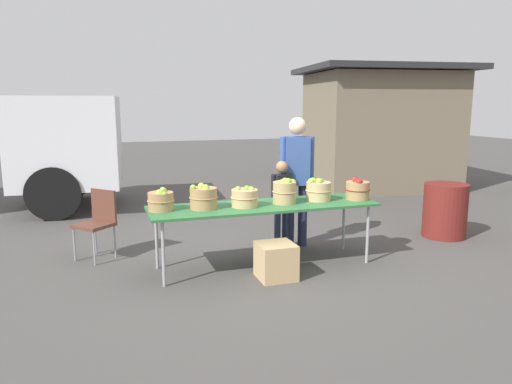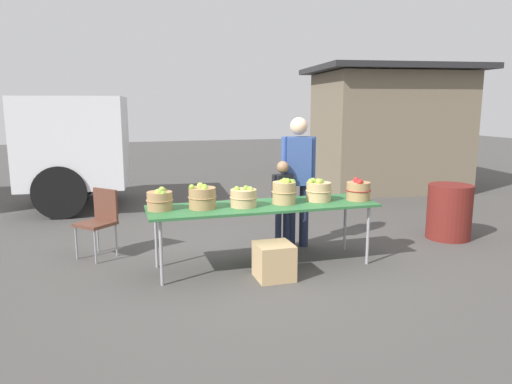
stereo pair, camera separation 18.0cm
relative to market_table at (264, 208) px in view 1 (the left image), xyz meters
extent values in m
plane|color=#474442|center=(0.00, 0.00, -0.71)|extent=(40.00, 40.00, 0.00)
cube|color=#2D6B38|center=(0.00, 0.00, 0.02)|extent=(2.70, 0.76, 0.03)
cylinder|color=#99999E|center=(-1.23, -0.30, -0.35)|extent=(0.04, 0.04, 0.72)
cylinder|color=#99999E|center=(1.23, -0.30, -0.35)|extent=(0.04, 0.04, 0.72)
cylinder|color=#99999E|center=(-1.23, 0.30, -0.35)|extent=(0.04, 0.04, 0.72)
cylinder|color=#99999E|center=(1.23, 0.30, -0.35)|extent=(0.04, 0.04, 0.72)
cylinder|color=#A87F51|center=(-1.19, 0.07, 0.14)|extent=(0.28, 0.28, 0.21)
torus|color=#A87F51|center=(-1.19, 0.07, 0.15)|extent=(0.30, 0.30, 0.01)
sphere|color=#9EC647|center=(-1.14, 0.14, 0.24)|extent=(0.07, 0.07, 0.07)
sphere|color=#9EC647|center=(-1.21, 0.06, 0.23)|extent=(0.07, 0.07, 0.07)
sphere|color=#9EC647|center=(-1.21, 0.04, 0.24)|extent=(0.08, 0.08, 0.08)
sphere|color=#7AA833|center=(-1.16, -0.03, 0.23)|extent=(0.07, 0.07, 0.07)
sphere|color=#7AA833|center=(-1.20, 0.01, 0.24)|extent=(0.07, 0.07, 0.07)
sphere|color=#9EC647|center=(-1.16, 0.11, 0.26)|extent=(0.07, 0.07, 0.07)
cylinder|color=#A87F51|center=(-0.72, 0.01, 0.16)|extent=(0.31, 0.31, 0.24)
torus|color=#A87F51|center=(-0.72, 0.01, 0.17)|extent=(0.33, 0.33, 0.01)
sphere|color=#8CB738|center=(-0.69, 0.01, 0.28)|extent=(0.07, 0.07, 0.07)
sphere|color=#8CB738|center=(-0.71, -0.08, 0.27)|extent=(0.07, 0.07, 0.07)
sphere|color=#9EC647|center=(-0.73, 0.06, 0.29)|extent=(0.08, 0.08, 0.08)
sphere|color=#8CB738|center=(-0.84, -0.01, 0.29)|extent=(0.07, 0.07, 0.07)
cylinder|color=tan|center=(-0.25, -0.03, 0.14)|extent=(0.30, 0.30, 0.20)
torus|color=tan|center=(-0.25, -0.03, 0.15)|extent=(0.32, 0.32, 0.01)
sphere|color=#8CB738|center=(-0.20, 0.01, 0.24)|extent=(0.07, 0.07, 0.07)
sphere|color=#8CB738|center=(-0.33, -0.02, 0.24)|extent=(0.07, 0.07, 0.07)
sphere|color=#7AA833|center=(-0.23, -0.05, 0.25)|extent=(0.07, 0.07, 0.07)
sphere|color=#9EC647|center=(-0.18, -0.08, 0.24)|extent=(0.08, 0.08, 0.08)
cylinder|color=tan|center=(0.26, 0.00, 0.17)|extent=(0.27, 0.27, 0.26)
torus|color=tan|center=(0.26, 0.00, 0.18)|extent=(0.29, 0.29, 0.01)
sphere|color=#8CB738|center=(0.33, 0.00, 0.30)|extent=(0.07, 0.07, 0.07)
sphere|color=#7AA833|center=(0.25, 0.06, 0.29)|extent=(0.06, 0.06, 0.06)
sphere|color=#8CB738|center=(0.26, -0.01, 0.31)|extent=(0.08, 0.08, 0.08)
sphere|color=#7AA833|center=(0.29, -0.03, 0.31)|extent=(0.07, 0.07, 0.07)
sphere|color=#7AA833|center=(0.36, -0.01, 0.29)|extent=(0.08, 0.08, 0.08)
sphere|color=#8CB738|center=(0.28, -0.07, 0.31)|extent=(0.07, 0.07, 0.07)
cylinder|color=tan|center=(0.72, 0.04, 0.15)|extent=(0.30, 0.30, 0.23)
torus|color=tan|center=(0.72, 0.04, 0.16)|extent=(0.32, 0.32, 0.01)
sphere|color=#7AA833|center=(0.76, 0.05, 0.27)|extent=(0.07, 0.07, 0.07)
sphere|color=#9EC647|center=(0.70, -0.02, 0.28)|extent=(0.08, 0.08, 0.08)
sphere|color=#7AA833|center=(0.68, 0.12, 0.27)|extent=(0.08, 0.08, 0.08)
sphere|color=#9EC647|center=(0.61, 0.04, 0.28)|extent=(0.07, 0.07, 0.07)
sphere|color=#7AA833|center=(0.71, 0.05, 0.28)|extent=(0.07, 0.07, 0.07)
sphere|color=#7AA833|center=(0.74, 0.06, 0.27)|extent=(0.07, 0.07, 0.07)
sphere|color=#8CB738|center=(0.66, 0.07, 0.28)|extent=(0.07, 0.07, 0.07)
cylinder|color=#A87F51|center=(1.21, -0.05, 0.15)|extent=(0.29, 0.29, 0.22)
torus|color=maroon|center=(1.21, -0.05, 0.16)|extent=(0.31, 0.31, 0.01)
sphere|color=#B22319|center=(1.17, -0.15, 0.27)|extent=(0.07, 0.07, 0.07)
sphere|color=#B22319|center=(1.21, -0.07, 0.26)|extent=(0.06, 0.06, 0.06)
sphere|color=#B22319|center=(1.23, -0.07, 0.26)|extent=(0.07, 0.07, 0.07)
sphere|color=maroon|center=(1.22, -0.01, 0.27)|extent=(0.07, 0.07, 0.07)
sphere|color=maroon|center=(1.19, -0.13, 0.25)|extent=(0.08, 0.08, 0.08)
sphere|color=#B22319|center=(1.21, 0.02, 0.27)|extent=(0.07, 0.07, 0.07)
sphere|color=maroon|center=(1.18, -0.06, 0.24)|extent=(0.08, 0.08, 0.08)
cylinder|color=#262D4C|center=(0.78, 0.62, -0.29)|extent=(0.12, 0.12, 0.85)
cylinder|color=#262D4C|center=(0.60, 0.67, -0.29)|extent=(0.12, 0.12, 0.85)
cube|color=#334C8C|center=(0.69, 0.64, 0.46)|extent=(0.36, 0.30, 0.64)
sphere|color=beige|center=(0.69, 0.64, 0.92)|extent=(0.23, 0.23, 0.23)
cylinder|color=#334C8C|center=(0.87, 0.60, 0.50)|extent=(0.09, 0.09, 0.57)
cylinder|color=#334C8C|center=(0.51, 0.69, 0.50)|extent=(0.09, 0.09, 0.57)
cylinder|color=#262D4C|center=(0.49, 0.54, -0.42)|extent=(0.08, 0.08, 0.58)
cylinder|color=#262D4C|center=(0.37, 0.52, -0.42)|extent=(0.08, 0.08, 0.58)
cube|color=black|center=(0.43, 0.53, 0.09)|extent=(0.24, 0.20, 0.44)
sphere|color=#936B4C|center=(0.43, 0.53, 0.40)|extent=(0.16, 0.16, 0.16)
cylinder|color=black|center=(0.56, 0.56, 0.11)|extent=(0.06, 0.06, 0.39)
cylinder|color=black|center=(0.31, 0.51, 0.11)|extent=(0.06, 0.06, 0.39)
cube|color=silver|center=(-2.32, 4.26, 0.54)|extent=(1.97, 2.24, 1.60)
cube|color=black|center=(-1.48, 4.19, 0.86)|extent=(0.19, 1.76, 0.80)
cylinder|color=black|center=(-2.41, 5.22, -0.26)|extent=(0.92, 0.35, 0.90)
cylinder|color=black|center=(-2.56, 3.33, -0.26)|extent=(0.92, 0.35, 0.90)
cube|color=#726651|center=(4.38, 4.46, 0.59)|extent=(3.29, 2.77, 2.60)
cube|color=#262628|center=(4.38, 4.46, 1.97)|extent=(3.85, 3.34, 0.12)
cube|color=white|center=(4.54, 3.26, 0.79)|extent=(1.39, 0.22, 0.90)
cube|color=brown|center=(-1.92, 0.89, -0.27)|extent=(0.57, 0.57, 0.04)
cube|color=brown|center=(-1.79, 1.01, -0.05)|extent=(0.30, 0.31, 0.40)
cylinder|color=gray|center=(-2.17, 0.90, -0.50)|extent=(0.02, 0.02, 0.42)
cylinder|color=gray|center=(-1.93, 0.65, -0.50)|extent=(0.02, 0.02, 0.42)
cylinder|color=gray|center=(-1.92, 1.13, -0.50)|extent=(0.02, 0.02, 0.42)
cylinder|color=gray|center=(-1.68, 0.88, -0.50)|extent=(0.02, 0.02, 0.42)
cylinder|color=maroon|center=(2.93, 0.39, -0.32)|extent=(0.62, 0.62, 0.79)
cube|color=tan|center=(-0.01, -0.44, -0.51)|extent=(0.40, 0.40, 0.40)
camera|label=1|loc=(-1.83, -5.22, 1.21)|focal=33.65mm
camera|label=2|loc=(-1.65, -5.27, 1.21)|focal=33.65mm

